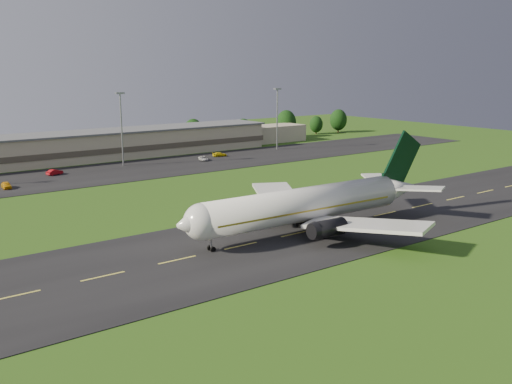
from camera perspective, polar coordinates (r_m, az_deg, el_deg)
ground at (r=94.17m, az=3.96°, el=-4.24°), size 360.00×360.00×0.00m
taxiway at (r=94.16m, az=3.96°, el=-4.21°), size 220.00×30.00×0.10m
apron at (r=154.64m, az=-13.62°, el=1.99°), size 260.00×30.00×0.10m
airliner at (r=94.50m, az=5.14°, el=-1.27°), size 51.29×42.16×15.57m
terminal at (r=178.59m, az=-14.86°, el=4.55°), size 145.00×16.00×8.40m
light_mast_centre at (r=162.24m, az=-13.33°, el=7.00°), size 2.40×1.20×20.35m
light_mast_east at (r=190.72m, az=2.14°, el=8.06°), size 2.40×1.20×20.35m
tree_line at (r=198.81m, az=-8.50°, el=5.88°), size 193.57×9.16×10.68m
service_vehicle_a at (r=140.71m, az=-23.70°, el=0.63°), size 2.07×4.53×1.51m
service_vehicle_b at (r=154.20m, az=-19.49°, el=1.89°), size 4.59×3.00×1.43m
service_vehicle_c at (r=168.91m, az=-5.30°, el=3.37°), size 3.32×4.89×1.24m
service_vehicle_d at (r=176.26m, az=-3.65°, el=3.77°), size 4.81×2.86×1.31m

